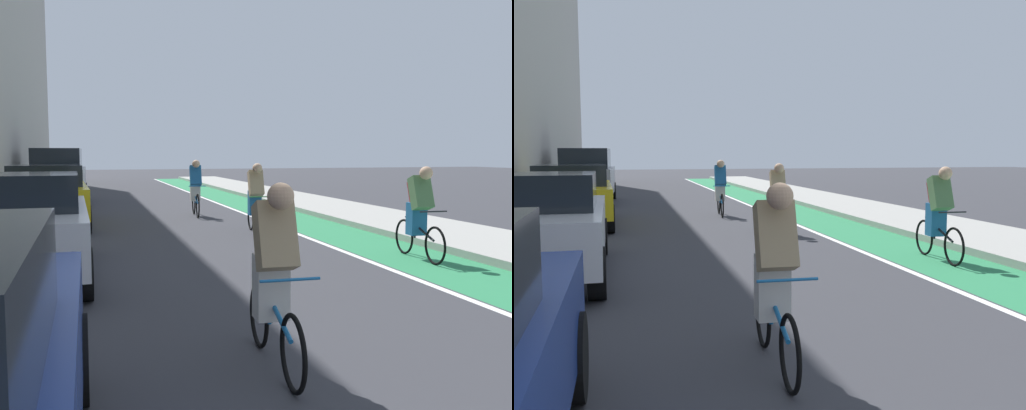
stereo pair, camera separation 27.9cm
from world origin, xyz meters
TOP-DOWN VIEW (x-y plane):
  - ground_plane at (0.00, 17.53)m, footprint 94.72×94.72m
  - bike_lane_paint at (3.32, 19.53)m, footprint 1.60×43.06m
  - lane_divider_stripe at (2.42, 19.53)m, footprint 0.12×43.06m
  - sidewalk_right at (5.43, 19.53)m, footprint 2.62×43.06m
  - parked_sedan_white at (-3.07, 9.83)m, footprint 2.04×4.38m
  - parked_sedan_yellow_cab at (-3.07, 15.95)m, footprint 2.11×4.65m
  - parked_suv_silver at (-3.07, 22.47)m, footprint 1.94×4.64m
  - cyclist_lead at (-0.61, 5.57)m, footprint 0.48×1.66m
  - cyclist_mid at (3.33, 9.54)m, footprint 0.48×1.68m
  - cyclist_trailing at (1.55, 13.38)m, footprint 0.48×1.67m
  - cyclist_far at (0.90, 17.21)m, footprint 0.48×1.73m

SIDE VIEW (x-z plane):
  - ground_plane at x=0.00m, z-range 0.00..0.00m
  - bike_lane_paint at x=3.32m, z-range 0.00..0.00m
  - lane_divider_stripe at x=2.42m, z-range 0.00..0.00m
  - sidewalk_right at x=5.43m, z-range 0.00..0.14m
  - parked_sedan_white at x=-3.07m, z-range 0.02..1.55m
  - parked_sedan_yellow_cab at x=-3.07m, z-range 0.02..1.55m
  - cyclist_far at x=0.90m, z-range 0.00..1.62m
  - cyclist_lead at x=-0.61m, z-range 0.05..1.63m
  - cyclist_trailing at x=1.55m, z-range 0.05..1.64m
  - cyclist_mid at x=3.33m, z-range 0.05..1.64m
  - parked_suv_silver at x=-3.07m, z-range 0.03..2.01m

